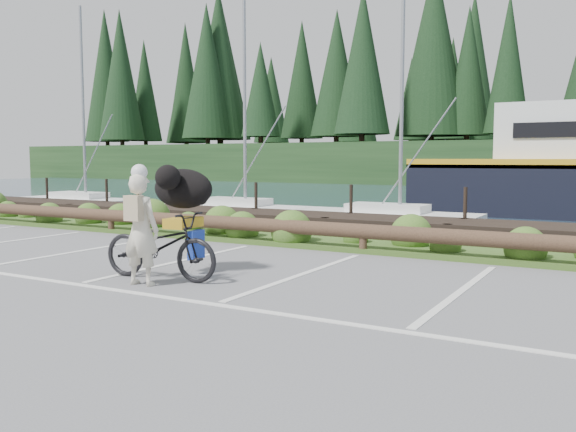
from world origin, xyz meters
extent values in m
plane|color=#5D5D60|center=(0.00, 0.00, 0.00)|extent=(72.00, 72.00, 0.00)
plane|color=#1A303F|center=(0.00, 48.00, -1.20)|extent=(160.00, 160.00, 0.00)
cube|color=#3D5B21|center=(0.00, 5.30, 0.05)|extent=(34.00, 1.60, 0.10)
imported|color=black|center=(-1.76, 0.55, 0.54)|extent=(2.12, 0.91, 1.08)
imported|color=beige|center=(-1.72, 0.07, 0.84)|extent=(0.65, 0.46, 1.69)
ellipsoid|color=black|center=(-1.83, 1.20, 1.41)|extent=(0.66, 1.19, 0.66)
camera|label=1|loc=(4.69, -6.73, 1.90)|focal=38.00mm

